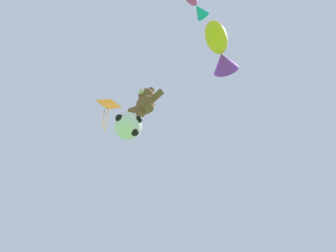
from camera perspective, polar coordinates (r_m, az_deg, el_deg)
name	(u,v)px	position (r m, az deg, el deg)	size (l,w,h in m)	color
teddy_bear_kite	(146,102)	(14.34, -3.43, 3.70)	(1.65, 0.73, 1.68)	brown
soccer_ball_kite	(128,126)	(13.25, -6.10, -0.01)	(1.11, 1.10, 1.02)	white
fish_kite_goldfin	(220,50)	(16.19, 7.94, 11.40)	(1.56, 2.48, 1.11)	yellow
fish_kite_magenta	(194,3)	(14.79, 4.03, 18.21)	(0.52, 1.49, 0.52)	#E53F9E
diamond_kite	(108,106)	(16.61, -9.08, 3.01)	(0.74, 0.97, 2.91)	orange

